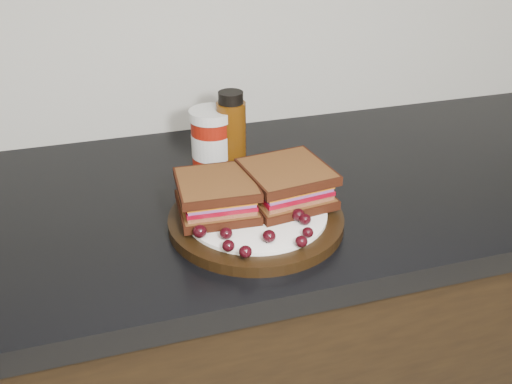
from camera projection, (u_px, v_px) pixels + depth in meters
base_cabinets at (270, 372)px, 1.26m from camera, size 3.96×0.58×0.86m
countertop at (272, 195)px, 1.04m from camera, size 3.98×0.60×0.04m
plate at (256, 220)px, 0.91m from camera, size 0.28×0.28×0.02m
sandwich_left at (217, 196)px, 0.89m from camera, size 0.13×0.13×0.06m
sandwich_right at (286, 184)px, 0.92m from camera, size 0.15×0.15×0.06m
grape_0 at (200, 231)px, 0.84m from camera, size 0.02×0.02×0.02m
grape_1 at (226, 233)px, 0.83m from camera, size 0.02×0.02×0.02m
grape_2 at (228, 246)px, 0.81m from camera, size 0.02×0.02×0.02m
grape_3 at (245, 252)px, 0.79m from camera, size 0.02×0.02×0.02m
grape_4 at (269, 236)px, 0.83m from camera, size 0.02×0.02×0.02m
grape_5 at (268, 237)px, 0.83m from camera, size 0.02×0.02×0.02m
grape_6 at (301, 241)px, 0.82m from camera, size 0.02×0.02×0.02m
grape_7 at (308, 232)px, 0.84m from camera, size 0.02×0.02×0.02m
grape_8 at (305, 219)px, 0.87m from camera, size 0.02×0.02×0.02m
grape_9 at (298, 215)px, 0.88m from camera, size 0.02×0.02×0.02m
grape_10 at (317, 204)px, 0.91m from camera, size 0.02×0.02×0.02m
grape_11 at (295, 202)px, 0.91m from camera, size 0.02×0.02×0.02m
grape_12 at (291, 191)px, 0.94m from camera, size 0.02×0.02×0.02m
grape_13 at (277, 185)px, 0.97m from camera, size 0.02×0.02×0.01m
grape_14 at (218, 195)px, 0.93m from camera, size 0.02×0.02×0.02m
grape_15 at (224, 204)px, 0.91m from camera, size 0.02×0.02×0.02m
grape_16 at (206, 212)px, 0.89m from camera, size 0.02×0.02×0.02m
grape_17 at (210, 218)px, 0.87m from camera, size 0.02×0.02×0.02m
grape_18 at (205, 201)px, 0.92m from camera, size 0.02×0.02×0.02m
grape_19 at (203, 206)px, 0.90m from camera, size 0.02×0.02×0.02m
grape_20 at (222, 211)px, 0.89m from camera, size 0.02×0.02×0.02m
condiment_jar at (212, 140)px, 1.06m from camera, size 0.09×0.09×0.12m
oil_bottle at (231, 131)px, 1.06m from camera, size 0.06×0.06×0.15m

